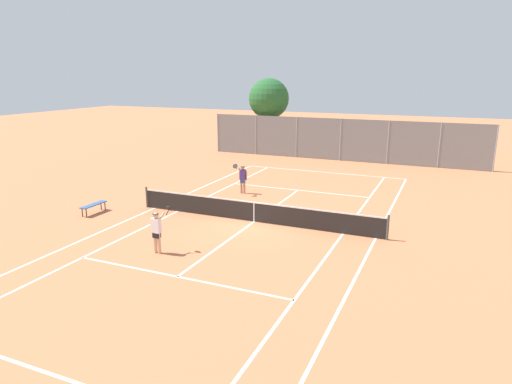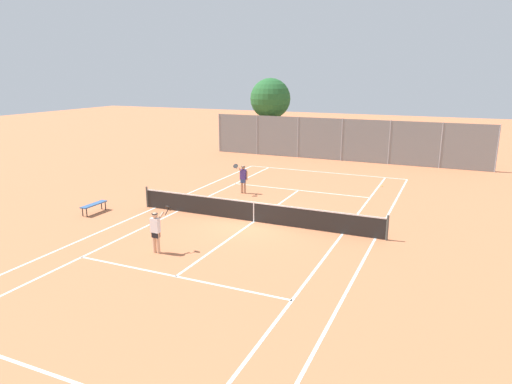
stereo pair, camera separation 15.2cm
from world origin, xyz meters
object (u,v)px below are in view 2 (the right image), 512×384
Objects in this scene: tennis_net at (254,211)px; tree_behind_left at (270,100)px; courtside_bench at (94,205)px; loose_tennis_ball_0 at (247,210)px; loose_tennis_ball_1 at (382,186)px; player_near_side at (156,230)px; player_far_left at (243,177)px.

tree_behind_left is (-6.66, 18.32, 3.93)m from tennis_net.
loose_tennis_ball_0 is at bearing 26.91° from courtside_bench.
player_near_side is at bearing -113.40° from loose_tennis_ball_1.
player_near_side is (-1.84, -4.90, 0.42)m from tennis_net.
player_near_side is at bearing -78.27° from tree_behind_left.
player_near_side is 9.40m from player_far_left.
player_near_side reaches higher than loose_tennis_ball_1.
player_near_side and player_far_left have the same top height.
tree_behind_left reaches higher than player_near_side.
player_far_left reaches higher than loose_tennis_ball_1.
tree_behind_left is (-10.98, 8.99, 4.41)m from loose_tennis_ball_1.
player_far_left is at bearing -73.92° from tree_behind_left.
tennis_net reaches higher than loose_tennis_ball_0.
player_near_side reaches higher than tennis_net.
player_near_side is 26.88× the size of loose_tennis_ball_0.
courtside_bench is at bearing -128.23° from player_far_left.
tennis_net is 10.30m from loose_tennis_ball_1.
loose_tennis_ball_0 is at bearing 82.73° from player_near_side.
player_far_left is at bearing 120.81° from tennis_net.
player_far_left reaches higher than tennis_net.
tree_behind_left reaches higher than loose_tennis_ball_0.
tree_behind_left reaches higher than tennis_net.
tennis_net is 5.25m from player_near_side.
loose_tennis_ball_1 is at bearing 43.11° from courtside_bench.
tennis_net is at bearing -59.19° from player_far_left.
loose_tennis_ball_1 is at bearing 55.77° from loose_tennis_ball_0.
loose_tennis_ball_0 is (1.64, -2.99, -0.89)m from player_far_left.
player_near_side reaches higher than loose_tennis_ball_0.
loose_tennis_ball_0 is 9.50m from loose_tennis_ball_1.
tree_behind_left is (-5.63, 16.85, 4.41)m from loose_tennis_ball_0.
loose_tennis_ball_0 and loose_tennis_ball_1 have the same top height.
loose_tennis_ball_0 is at bearing -124.23° from loose_tennis_ball_1.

